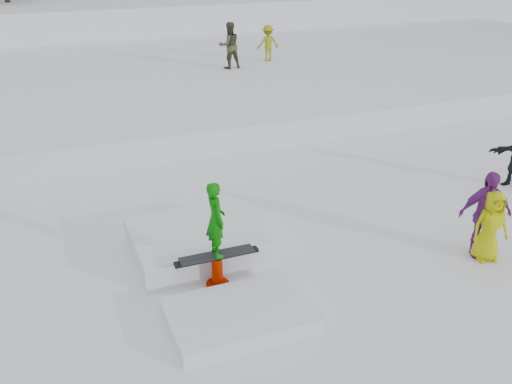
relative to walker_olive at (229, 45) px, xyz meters
name	(u,v)px	position (x,y,z in m)	size (l,w,h in m)	color
ground	(271,292)	(-4.40, -14.69, -1.74)	(120.00, 120.00, 0.00)	white
snow_berm	(81,17)	(-4.40, 15.31, -0.54)	(60.00, 14.00, 2.40)	white
snow_midrise	(121,80)	(-4.40, 1.31, -1.34)	(50.00, 18.00, 0.80)	white
walker_olive	(229,45)	(0.00, 0.00, 0.00)	(0.92, 0.72, 1.89)	#3E3E26
walker_ygreen	(268,43)	(2.08, 0.81, -0.17)	(1.00, 0.57, 1.55)	#908F11
spectator_purple	(485,214)	(0.10, -15.01, -0.83)	(1.07, 0.45, 1.83)	#7B2684
spectator_yellow	(490,226)	(0.10, -15.21, -1.00)	(0.73, 0.47, 1.49)	#B9C604
jib_rail_feature	(208,257)	(-5.24, -13.55, -1.44)	(2.60, 4.40, 2.11)	white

